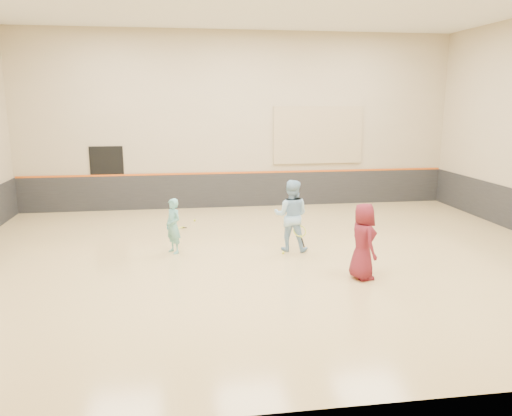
{
  "coord_description": "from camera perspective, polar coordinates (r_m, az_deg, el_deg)",
  "views": [
    {
      "loc": [
        -1.98,
        -11.27,
        3.71
      ],
      "look_at": [
        -0.25,
        0.4,
        1.15
      ],
      "focal_mm": 35.0,
      "sensor_mm": 36.0,
      "label": 1
    }
  ],
  "objects": [
    {
      "name": "spare_racket",
      "position": [
        14.92,
        -8.67,
        -2.03
      ],
      "size": [
        0.59,
        0.59,
        0.13
      ],
      "primitive_type": null,
      "color": "#C1D82F",
      "rests_on": "floor"
    },
    {
      "name": "young_man",
      "position": [
        10.7,
        12.13,
        -3.74
      ],
      "size": [
        0.6,
        0.85,
        1.63
      ],
      "primitive_type": "imported",
      "rotation": [
        0.0,
        0.0,
        1.68
      ],
      "color": "maroon",
      "rests_on": "floor"
    },
    {
      "name": "acoustic_panel",
      "position": [
        17.91,
        7.12,
        8.27
      ],
      "size": [
        3.2,
        0.08,
        2.0
      ],
      "primitive_type": "cube",
      "color": "tan",
      "rests_on": "wall_back"
    },
    {
      "name": "doorway",
      "position": [
        17.63,
        -16.6,
        3.21
      ],
      "size": [
        1.1,
        0.05,
        2.2
      ],
      "primitive_type": "cube",
      "color": "black",
      "rests_on": "floor"
    },
    {
      "name": "ball_in_hand",
      "position": [
        10.61,
        12.93,
        -2.8
      ],
      "size": [
        0.07,
        0.07,
        0.07
      ],
      "primitive_type": "sphere",
      "color": "gold",
      "rests_on": "young_man"
    },
    {
      "name": "instructor",
      "position": [
        12.44,
        4.04,
        -0.86
      ],
      "size": [
        1.05,
        0.93,
        1.79
      ],
      "primitive_type": "imported",
      "rotation": [
        0.0,
        0.0,
        2.81
      ],
      "color": "#9CCBF1",
      "rests_on": "floor"
    },
    {
      "name": "held_racket",
      "position": [
        12.31,
        5.01,
        -2.62
      ],
      "size": [
        0.52,
        0.52,
        0.58
      ],
      "primitive_type": null,
      "color": "#C4D22E",
      "rests_on": "instructor"
    },
    {
      "name": "wainscot_back",
      "position": [
        17.63,
        -1.87,
        2.07
      ],
      "size": [
        14.9,
        0.04,
        1.2
      ],
      "primitive_type": "cube",
      "color": "#232326",
      "rests_on": "floor"
    },
    {
      "name": "ball_under_racket",
      "position": [
        12.32,
        3.14,
        -5.13
      ],
      "size": [
        0.07,
        0.07,
        0.07
      ],
      "primitive_type": "sphere",
      "color": "yellow",
      "rests_on": "floor"
    },
    {
      "name": "ball_beside_spare",
      "position": [
        15.69,
        -7.02,
        -1.41
      ],
      "size": [
        0.07,
        0.07,
        0.07
      ],
      "primitive_type": "sphere",
      "color": "#CDD932",
      "rests_on": "floor"
    },
    {
      "name": "accent_stripe",
      "position": [
        17.52,
        -1.88,
        4.06
      ],
      "size": [
        14.9,
        0.03,
        0.06
      ],
      "primitive_type": "cube",
      "color": "#D85914",
      "rests_on": "wall_back"
    },
    {
      "name": "girl",
      "position": [
        12.42,
        -9.43,
        -2.03
      ],
      "size": [
        0.55,
        0.6,
        1.36
      ],
      "primitive_type": "imported",
      "rotation": [
        0.0,
        0.0,
        -0.98
      ],
      "color": "#6CBBBB",
      "rests_on": "floor"
    },
    {
      "name": "room",
      "position": [
        11.81,
        1.47,
        -1.97
      ],
      "size": [
        15.04,
        12.04,
        6.22
      ],
      "color": "tan",
      "rests_on": "ground"
    }
  ]
}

